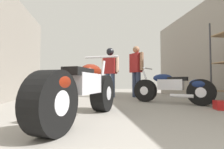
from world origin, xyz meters
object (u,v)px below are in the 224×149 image
object	(u,v)px
motorcycle_maroon_cruiser	(84,91)
motorcycle_black_naked	(172,88)
mechanic_in_blue	(136,68)
mechanic_with_helmet	(110,68)

from	to	relation	value
motorcycle_maroon_cruiser	motorcycle_black_naked	distance (m)	2.63
mechanic_in_blue	motorcycle_black_naked	bearing A→B (deg)	-77.01
motorcycle_maroon_cruiser	motorcycle_black_naked	xyz separation A→B (m)	(2.13, 1.55, -0.03)
mechanic_with_helmet	motorcycle_black_naked	bearing A→B (deg)	-56.89
motorcycle_black_naked	mechanic_in_blue	distance (m)	1.90
motorcycle_maroon_cruiser	mechanic_in_blue	xyz separation A→B (m)	(1.72, 3.29, 0.60)
mechanic_in_blue	mechanic_with_helmet	distance (m)	0.92
motorcycle_black_naked	motorcycle_maroon_cruiser	bearing A→B (deg)	-144.01
motorcycle_black_naked	mechanic_with_helmet	size ratio (longest dim) A/B	0.89
motorcycle_black_naked	mechanic_in_blue	bearing A→B (deg)	102.99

